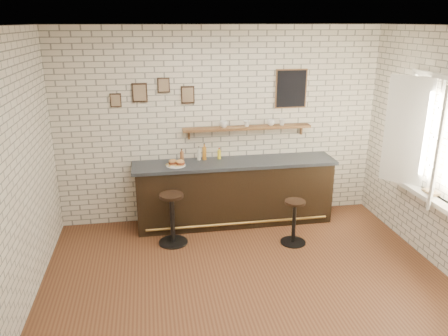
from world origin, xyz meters
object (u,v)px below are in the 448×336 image
Objects in this scene: condiment_bottle_yellow at (219,154)px; book_upper at (426,191)px; bar_stool_left at (172,217)px; shelf_cup_b at (247,124)px; bar_stool_right at (294,221)px; ciabatta_sandwich at (177,162)px; shelf_cup_c at (271,123)px; bitters_bottle_white at (199,155)px; bitters_bottle_amber at (204,153)px; shelf_cup_a at (224,124)px; book_lower at (426,193)px; shelf_cup_d at (282,122)px; bitters_bottle_brown at (182,156)px; sandwich_plate at (176,165)px; bar_counter at (235,192)px.

book_upper is at bearing -34.79° from condiment_bottle_yellow.
shelf_cup_b reaches higher than bar_stool_left.
book_upper is at bearing -24.29° from bar_stool_right.
bar_stool_left is (-0.12, -0.48, -0.66)m from ciabatta_sandwich.
shelf_cup_c is (0.82, 0.03, 0.46)m from condiment_bottle_yellow.
bitters_bottle_white is at bearing 140.81° from bar_stool_right.
bitters_bottle_amber is 0.40× the size of bar_stool_right.
bar_stool_left is 2.11m from shelf_cup_c.
shelf_cup_a is 0.54× the size of book_lower.
shelf_cup_c is 0.18m from shelf_cup_d.
bitters_bottle_brown is 1.88× the size of shelf_cup_d.
bitters_bottle_white is 1.10m from bar_stool_left.
bitters_bottle_amber is at bearing -180.00° from condiment_bottle_yellow.
bitters_bottle_amber reaches higher than bitters_bottle_white.
shelf_cup_b is at bearing 102.20° from shelf_cup_c.
bitters_bottle_white is at bearing 166.32° from shelf_cup_a.
shelf_cup_d is 2.31m from book_upper.
condiment_bottle_yellow is 1.10m from shelf_cup_d.
bar_stool_left is 3.25× the size of book_lower.
bitters_bottle_brown is 0.25× the size of bar_stool_left.
book_upper reaches higher than bar_stool_left.
sandwich_plate is 0.44m from bitters_bottle_white.
bitters_bottle_amber is 1.15m from bar_stool_left.
sandwich_plate is 3.44m from book_lower.
condiment_bottle_yellow is 1.52× the size of shelf_cup_c.
bitters_bottle_brown is at bearing 150.40° from book_lower.
shelf_cup_a reaches higher than condiment_bottle_yellow.
shelf_cup_b reaches higher than bitters_bottle_white.
condiment_bottle_yellow is 0.27× the size of bar_stool_right.
bitters_bottle_brown is 3.45m from book_lower.
bitters_bottle_white reaches higher than book_lower.
sandwich_plate is 1.79m from shelf_cup_d.
ciabatta_sandwich reaches higher than bar_stool_right.
bitters_bottle_amber reaches higher than condiment_bottle_yellow.
shelf_cup_c is at bearing 1.53° from bitters_bottle_amber.
bitters_bottle_white reaches higher than book_upper.
book_upper is at bearing -124.70° from shelf_cup_c.
bitters_bottle_amber is 1.11× the size of book_lower.
shelf_cup_a is (0.65, 0.03, 0.46)m from bitters_bottle_brown.
bitters_bottle_white is (0.37, 0.23, 0.08)m from sandwich_plate.
condiment_bottle_yellow is (0.58, 0.00, -0.00)m from bitters_bottle_brown.
book_lower is (2.35, -1.72, -0.61)m from shelf_cup_a.
shelf_cup_d reaches higher than bitters_bottle_white.
bitters_bottle_white is (0.26, -0.00, 0.01)m from bitters_bottle_brown.
shelf_cup_a is at bearing 18.58° from sandwich_plate.
bitters_bottle_amber is 1.70m from bar_stool_right.
ciabatta_sandwich reaches higher than bar_counter.
shelf_cup_d is (1.23, 0.03, 0.43)m from bitters_bottle_amber.
shelf_cup_d reaches higher than shelf_cup_c.
ciabatta_sandwich is at bearing -178.92° from shelf_cup_a.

